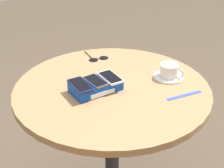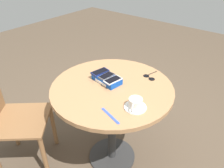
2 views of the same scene
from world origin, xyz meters
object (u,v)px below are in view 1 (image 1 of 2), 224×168
(coffee_cup, at_px, (170,70))
(sunglasses, at_px, (98,58))
(round_table, at_px, (112,114))
(phone_navy, at_px, (80,85))
(phone_white, at_px, (110,77))
(lanyard_strap, at_px, (184,95))
(phone_box, at_px, (96,86))
(saucer, at_px, (168,77))
(phone_gray, at_px, (96,81))

(coffee_cup, height_order, sunglasses, coffee_cup)
(round_table, distance_m, phone_navy, 0.24)
(phone_white, height_order, lanyard_strap, phone_white)
(phone_white, relative_size, sunglasses, 0.90)
(phone_box, distance_m, phone_navy, 0.08)
(phone_navy, bearing_deg, round_table, -14.70)
(saucer, xyz_separation_m, lanyard_strap, (-0.07, -0.16, -0.00))
(phone_white, relative_size, coffee_cup, 1.20)
(round_table, height_order, phone_navy, phone_navy)
(round_table, relative_size, phone_white, 6.37)
(phone_navy, relative_size, phone_gray, 1.15)
(round_table, relative_size, phone_box, 3.82)
(round_table, bearing_deg, phone_white, 88.48)
(phone_navy, relative_size, saucer, 1.01)
(phone_box, height_order, sunglasses, phone_box)
(sunglasses, bearing_deg, phone_box, -130.32)
(phone_navy, bearing_deg, phone_box, -8.93)
(phone_box, height_order, phone_gray, phone_gray)
(round_table, distance_m, phone_white, 0.19)
(phone_gray, relative_size, sunglasses, 0.80)
(sunglasses, bearing_deg, phone_navy, -140.17)
(phone_gray, distance_m, phone_white, 0.07)
(phone_navy, relative_size, lanyard_strap, 0.83)
(round_table, height_order, phone_white, phone_white)
(round_table, relative_size, phone_navy, 6.19)
(round_table, relative_size, saucer, 6.23)
(saucer, bearing_deg, round_table, 159.49)
(saucer, height_order, sunglasses, saucer)
(phone_navy, bearing_deg, lanyard_strap, -41.01)
(phone_gray, height_order, lanyard_strap, phone_gray)
(saucer, relative_size, lanyard_strap, 0.83)
(phone_box, xyz_separation_m, lanyard_strap, (0.27, -0.28, -0.02))
(phone_gray, bearing_deg, coffee_cup, -20.87)
(coffee_cup, bearing_deg, lanyard_strap, -115.69)
(phone_navy, xyz_separation_m, sunglasses, (0.29, 0.24, -0.05))
(phone_gray, height_order, coffee_cup, coffee_cup)
(phone_white, height_order, sunglasses, phone_white)
(phone_white, xyz_separation_m, saucer, (0.27, -0.11, -0.05))
(round_table, xyz_separation_m, coffee_cup, (0.27, -0.10, 0.18))
(phone_gray, bearing_deg, round_table, -20.64)
(phone_white, bearing_deg, sunglasses, 62.03)
(round_table, distance_m, phone_box, 0.18)
(saucer, relative_size, coffee_cup, 1.23)
(phone_navy, distance_m, sunglasses, 0.38)
(phone_gray, distance_m, sunglasses, 0.34)
(saucer, bearing_deg, phone_white, 157.48)
(coffee_cup, bearing_deg, phone_box, 159.18)
(round_table, bearing_deg, phone_gray, 159.36)
(phone_white, bearing_deg, saucer, -22.52)
(phone_box, height_order, saucer, phone_box)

